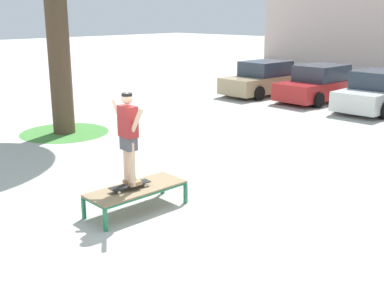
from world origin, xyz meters
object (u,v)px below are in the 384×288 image
Objects in this scene: skateboard at (130,185)px; car_red at (319,84)px; car_tan at (264,79)px; car_white at (378,92)px; skate_box at (136,190)px; skater at (128,133)px.

car_red reaches higher than skateboard.
car_tan is 2.66m from car_red.
car_white is at bearing -0.33° from car_tan.
car_white is at bearing -6.82° from car_red.
skate_box is 2.37× the size of skateboard.
car_white is at bearing 93.71° from skater.
skater is 12.77m from car_white.
skate_box is 0.18m from skateboard.
car_tan is 1.02× the size of car_white.
skater is 0.39× the size of car_red.
skate_box is 1.14× the size of skater.
skater is at bearing -75.09° from car_red.
skateboard is at bearing -64.36° from car_tan.
skate_box is at bearing -74.91° from car_red.
skate_box is at bearing 86.91° from skateboard.
car_red and car_white have the same top height.
skateboard is 12.75m from car_white.
car_white reaches higher than skateboard.
car_tan is (-6.12, 12.75, -0.84)m from skater.
skater is 13.51m from car_red.
car_red is 2.66m from car_white.
skateboard is 0.48× the size of skater.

